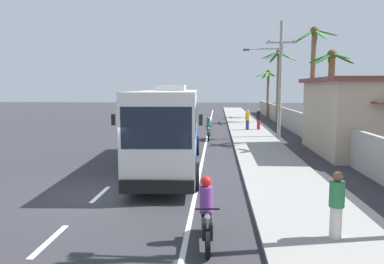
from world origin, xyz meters
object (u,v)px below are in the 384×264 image
motorcycle_beside_bus (209,131)px  pedestrian_far_walk (247,120)px  utility_pole_mid (279,76)px  palm_third (331,85)px  palm_fourth (279,70)px  coach_bus_foreground (170,125)px  motorcycle_trailing (206,217)px  pedestrian_near_kerb (259,119)px  palm_second (313,67)px  palm_nearest (268,83)px  pedestrian_midwalk (337,204)px

motorcycle_beside_bus → pedestrian_far_walk: pedestrian_far_walk is taller
utility_pole_mid → palm_third: utility_pole_mid is taller
palm_fourth → coach_bus_foreground: bearing=-110.6°
motorcycle_trailing → pedestrian_near_kerb: bearing=80.8°
utility_pole_mid → palm_fourth: (1.94, 12.27, 1.03)m
pedestrian_far_walk → palm_second: 8.56m
pedestrian_far_walk → palm_third: (3.94, -9.83, 2.87)m
coach_bus_foreground → utility_pole_mid: size_ratio=1.32×
utility_pole_mid → palm_nearest: bearing=84.8°
coach_bus_foreground → pedestrian_midwalk: size_ratio=6.88×
pedestrian_midwalk → palm_nearest: size_ratio=0.28×
coach_bus_foreground → pedestrian_far_walk: coach_bus_foreground is taller
palm_third → motorcycle_beside_bus: bearing=148.0°
utility_pole_mid → palm_nearest: utility_pole_mid is taller
coach_bus_foreground → palm_fourth: (8.64, 22.96, 3.59)m
palm_nearest → palm_third: size_ratio=1.00×
motorcycle_beside_bus → utility_pole_mid: bearing=14.3°
motorcycle_beside_bus → palm_third: bearing=-32.0°
motorcycle_trailing → utility_pole_mid: size_ratio=0.23×
coach_bus_foreground → palm_fourth: 24.80m
coach_bus_foreground → palm_second: 12.21m
coach_bus_foreground → palm_second: palm_second is taller
pedestrian_midwalk → palm_nearest: palm_nearest is taller
utility_pole_mid → palm_fourth: size_ratio=1.10×
utility_pole_mid → motorcycle_beside_bus: bearing=-165.7°
palm_nearest → palm_second: 20.59m
coach_bus_foreground → palm_nearest: bearing=73.8°
palm_second → motorcycle_beside_bus: bearing=170.2°
motorcycle_beside_bus → palm_third: palm_third is taller
motorcycle_trailing → motorcycle_beside_bus: bearing=91.2°
pedestrian_midwalk → palm_second: 17.32m
pedestrian_far_walk → palm_third: size_ratio=0.29×
coach_bus_foreground → pedestrian_far_walk: (4.81, 14.75, -1.00)m
motorcycle_beside_bus → pedestrian_near_kerb: (4.20, 5.64, 0.40)m
utility_pole_mid → palm_third: (2.05, -5.78, -0.68)m
palm_fourth → pedestrian_midwalk: bearing=-96.5°
palm_third → palm_fourth: palm_fourth is taller
utility_pole_mid → pedestrian_midwalk: bearing=-94.9°
palm_nearest → pedestrian_near_kerb: bearing=-100.5°
coach_bus_foreground → utility_pole_mid: utility_pole_mid is taller
motorcycle_beside_bus → palm_fourth: (7.05, 13.57, 4.94)m
palm_second → motorcycle_trailing: bearing=-111.5°
motorcycle_trailing → palm_nearest: palm_nearest is taller
pedestrian_near_kerb → utility_pole_mid: (0.91, -4.34, 3.51)m
coach_bus_foreground → palm_third: bearing=29.3°
pedestrian_far_walk → palm_fourth: size_ratio=0.22×
palm_third → pedestrian_midwalk: bearing=-105.5°
pedestrian_midwalk → pedestrian_far_walk: (-0.28, 23.03, 0.03)m
pedestrian_midwalk → palm_nearest: (3.26, 37.05, 3.32)m
pedestrian_near_kerb → palm_second: size_ratio=0.23×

